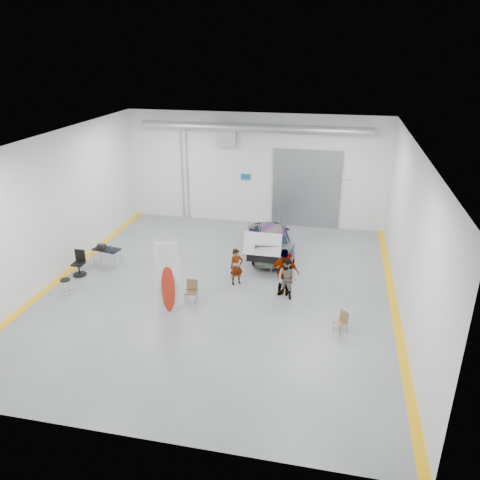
% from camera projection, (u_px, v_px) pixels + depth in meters
% --- Properties ---
extents(ground, '(16.00, 16.00, 0.00)m').
position_uv_depth(ground, '(219.00, 289.00, 19.03)').
color(ground, slate).
rests_on(ground, ground).
extents(room_shell, '(14.02, 16.18, 6.01)m').
position_uv_depth(room_shell, '(236.00, 178.00, 19.42)').
color(room_shell, silver).
rests_on(room_shell, ground).
extents(sedan_car, '(3.01, 5.16, 1.40)m').
position_uv_depth(sedan_car, '(270.00, 238.00, 22.20)').
color(sedan_car, white).
rests_on(sedan_car, ground).
extents(person_a, '(0.67, 0.62, 1.55)m').
position_uv_depth(person_a, '(236.00, 267.00, 19.19)').
color(person_a, olive).
rests_on(person_a, ground).
extents(person_b, '(1.03, 0.94, 1.70)m').
position_uv_depth(person_b, '(287.00, 279.00, 18.05)').
color(person_b, teal).
rests_on(person_b, ground).
extents(person_c, '(1.16, 0.51, 1.97)m').
position_uv_depth(person_c, '(284.00, 272.00, 18.25)').
color(person_c, '#A26636').
rests_on(person_c, ground).
extents(surfboard_display, '(0.81, 0.38, 2.94)m').
position_uv_depth(surfboard_display, '(166.00, 282.00, 17.08)').
color(surfboard_display, white).
rests_on(surfboard_display, ground).
extents(folding_chair_near, '(0.47, 0.49, 0.92)m').
position_uv_depth(folding_chair_near, '(192.00, 296.00, 17.92)').
color(folding_chair_near, brown).
rests_on(folding_chair_near, ground).
extents(folding_chair_far, '(0.52, 0.58, 0.79)m').
position_uv_depth(folding_chair_far, '(340.00, 326.00, 16.09)').
color(folding_chair_far, brown).
rests_on(folding_chair_far, ground).
extents(shop_stool, '(0.39, 0.39, 0.77)m').
position_uv_depth(shop_stool, '(66.00, 288.00, 18.32)').
color(shop_stool, black).
rests_on(shop_stool, ground).
extents(work_table, '(1.30, 0.80, 0.99)m').
position_uv_depth(work_table, '(105.00, 249.00, 20.91)').
color(work_table, '#999AA1').
rests_on(work_table, ground).
extents(office_chair, '(0.58, 0.58, 1.09)m').
position_uv_depth(office_chair, '(79.00, 264.00, 20.07)').
color(office_chair, black).
rests_on(office_chair, ground).
extents(trunk_lid, '(1.64, 0.99, 0.04)m').
position_uv_depth(trunk_lid, '(263.00, 242.00, 19.97)').
color(trunk_lid, silver).
rests_on(trunk_lid, sedan_car).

